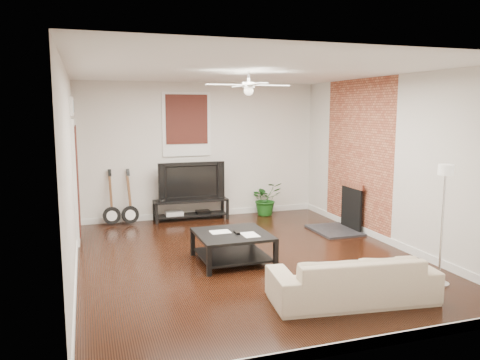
{
  "coord_description": "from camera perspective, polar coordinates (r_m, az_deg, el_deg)",
  "views": [
    {
      "loc": [
        -2.3,
        -6.6,
        2.25
      ],
      "look_at": [
        0.0,
        0.4,
        1.15
      ],
      "focal_mm": 35.47,
      "sensor_mm": 36.0,
      "label": 1
    }
  ],
  "objects": [
    {
      "name": "room",
      "position": [
        7.04,
        1.02,
        1.56
      ],
      "size": [
        5.01,
        6.01,
        2.81
      ],
      "color": "black",
      "rests_on": "ground"
    },
    {
      "name": "brick_accent",
      "position": [
        9.03,
        13.97,
        2.83
      ],
      "size": [
        0.02,
        2.2,
        2.8
      ],
      "primitive_type": "cube",
      "color": "#994731",
      "rests_on": "floor"
    },
    {
      "name": "fireplace",
      "position": [
        9.02,
        12.2,
        -3.16
      ],
      "size": [
        0.8,
        1.1,
        0.92
      ],
      "primitive_type": "cube",
      "color": "black",
      "rests_on": "floor"
    },
    {
      "name": "window_back",
      "position": [
        9.78,
        -6.43,
        6.68
      ],
      "size": [
        1.0,
        0.06,
        1.3
      ],
      "primitive_type": "cube",
      "color": "black",
      "rests_on": "wall_back"
    },
    {
      "name": "door_left",
      "position": [
        8.56,
        -19.13,
        1.31
      ],
      "size": [
        0.08,
        1.0,
        2.5
      ],
      "primitive_type": "cube",
      "color": "white",
      "rests_on": "wall_left"
    },
    {
      "name": "tv_stand",
      "position": [
        9.81,
        -5.91,
        -3.55
      ],
      "size": [
        1.51,
        0.4,
        0.42
      ],
      "primitive_type": "cube",
      "color": "black",
      "rests_on": "floor"
    },
    {
      "name": "tv",
      "position": [
        9.72,
        -5.99,
        -0.05
      ],
      "size": [
        1.36,
        0.18,
        0.78
      ],
      "primitive_type": "imported",
      "color": "black",
      "rests_on": "tv_stand"
    },
    {
      "name": "coffee_table",
      "position": [
        7.11,
        -0.92,
        -8.1
      ],
      "size": [
        1.05,
        1.05,
        0.44
      ],
      "primitive_type": "cube",
      "rotation": [
        0.0,
        0.0,
        0.01
      ],
      "color": "black",
      "rests_on": "floor"
    },
    {
      "name": "sofa",
      "position": [
        5.86,
        13.34,
        -11.38
      ],
      "size": [
        2.01,
        0.99,
        0.56
      ],
      "primitive_type": "imported",
      "rotation": [
        0.0,
        0.0,
        3.02
      ],
      "color": "tan",
      "rests_on": "floor"
    },
    {
      "name": "floor_lamp",
      "position": [
        6.58,
        23.16,
        -5.04
      ],
      "size": [
        0.29,
        0.29,
        1.58
      ],
      "primitive_type": null,
      "rotation": [
        0.0,
        0.0,
        -0.12
      ],
      "color": "silver",
      "rests_on": "floor"
    },
    {
      "name": "potted_plant",
      "position": [
        10.17,
        3.13,
        -2.24
      ],
      "size": [
        0.71,
        0.64,
        0.72
      ],
      "primitive_type": "imported",
      "rotation": [
        0.0,
        0.0,
        0.13
      ],
      "color": "#195217",
      "rests_on": "floor"
    },
    {
      "name": "guitar_left",
      "position": [
        9.51,
        -15.25,
        -2.07
      ],
      "size": [
        0.36,
        0.27,
        1.11
      ],
      "primitive_type": null,
      "rotation": [
        0.0,
        0.0,
        0.09
      ],
      "color": "black",
      "rests_on": "floor"
    },
    {
      "name": "guitar_right",
      "position": [
        9.51,
        -13.14,
        -2.0
      ],
      "size": [
        0.38,
        0.3,
        1.11
      ],
      "primitive_type": null,
      "rotation": [
        0.0,
        0.0,
        0.19
      ],
      "color": "black",
      "rests_on": "floor"
    },
    {
      "name": "ceiling_fan",
      "position": [
        7.0,
        1.04,
        11.35
      ],
      "size": [
        1.24,
        1.24,
        0.32
      ],
      "primitive_type": null,
      "color": "white",
      "rests_on": "ceiling"
    }
  ]
}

